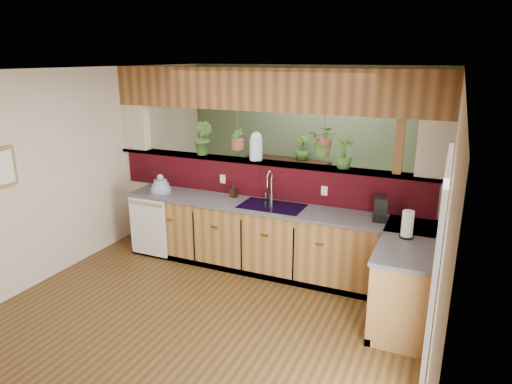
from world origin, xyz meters
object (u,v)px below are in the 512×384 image
at_px(soap_dispenser, 234,191).
at_px(shelving_console, 287,186).
at_px(coffee_maker, 380,210).
at_px(paper_towel, 407,225).
at_px(faucet, 270,185).
at_px(dish_stack, 161,186).
at_px(glass_jar, 256,146).

height_order(soap_dispenser, shelving_console, soap_dispenser).
relative_size(coffee_maker, paper_towel, 0.87).
bearing_deg(faucet, shelving_console, 103.70).
relative_size(faucet, shelving_console, 0.28).
bearing_deg(shelving_console, coffee_maker, -39.07).
distance_m(dish_stack, paper_towel, 3.38).
bearing_deg(glass_jar, dish_stack, -162.15).
xyz_separation_m(paper_towel, shelving_console, (-2.30, 2.69, -0.54)).
height_order(coffee_maker, glass_jar, glass_jar).
height_order(dish_stack, paper_towel, paper_towel).
height_order(paper_towel, shelving_console, paper_towel).
bearing_deg(shelving_console, paper_towel, -39.48).
relative_size(dish_stack, coffee_maker, 1.07).
xyz_separation_m(coffee_maker, shelving_console, (-1.95, 2.25, -0.53)).
bearing_deg(coffee_maker, paper_towel, -60.24).
bearing_deg(coffee_maker, shelving_console, 122.36).
relative_size(soap_dispenser, glass_jar, 0.47).
distance_m(dish_stack, glass_jar, 1.48).
distance_m(coffee_maker, glass_jar, 1.85).
relative_size(soap_dispenser, shelving_console, 0.12).
bearing_deg(coffee_maker, dish_stack, 172.63).
height_order(faucet, paper_towel, faucet).
height_order(faucet, coffee_maker, faucet).
bearing_deg(soap_dispenser, coffee_maker, -3.75).
distance_m(faucet, dish_stack, 1.60).
bearing_deg(paper_towel, soap_dispenser, 166.19).
xyz_separation_m(soap_dispenser, glass_jar, (0.23, 0.22, 0.59)).
bearing_deg(glass_jar, soap_dispenser, -136.61).
bearing_deg(glass_jar, coffee_maker, -11.45).
relative_size(faucet, soap_dispenser, 2.36).
xyz_separation_m(faucet, dish_stack, (-1.58, -0.20, -0.15)).
height_order(coffee_maker, shelving_console, coffee_maker).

